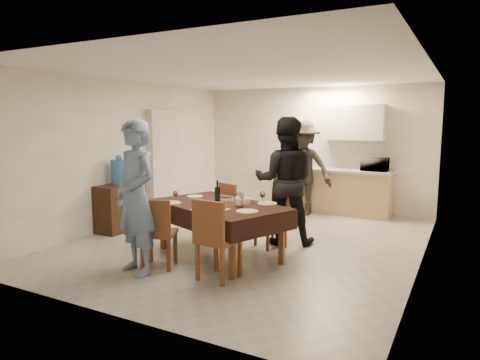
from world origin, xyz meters
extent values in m
cube|color=#9D9E99|center=(0.00, 0.00, 0.00)|extent=(5.00, 6.00, 0.02)
cube|color=white|center=(0.00, 0.00, 2.60)|extent=(5.00, 6.00, 0.02)
cube|color=white|center=(0.00, 3.00, 1.30)|extent=(5.00, 0.02, 2.60)
cube|color=white|center=(0.00, -3.00, 1.30)|extent=(5.00, 0.02, 2.60)
cube|color=white|center=(-2.50, 0.00, 1.30)|extent=(0.02, 6.00, 2.60)
cube|color=white|center=(2.50, 0.00, 1.30)|extent=(0.02, 6.00, 2.60)
cube|color=silver|center=(-2.42, 1.20, 1.05)|extent=(0.15, 1.40, 2.10)
cube|color=tan|center=(0.60, 2.68, 0.43)|extent=(2.20, 0.60, 0.86)
cube|color=#AEAFAA|center=(0.60, 2.68, 0.89)|extent=(2.24, 0.64, 0.05)
cube|color=silver|center=(0.90, 2.82, 1.85)|extent=(1.20, 0.34, 0.70)
cube|color=black|center=(-0.03, -0.92, 0.72)|extent=(2.18, 1.74, 0.04)
cube|color=brown|center=(-0.03, -0.92, 0.35)|extent=(0.07, 0.07, 0.70)
cube|color=brown|center=(-0.48, -1.67, 0.45)|extent=(0.54, 0.54, 0.05)
cube|color=brown|center=(-0.48, -1.85, 0.69)|extent=(0.40, 0.19, 0.45)
cube|color=brown|center=(0.42, -1.67, 0.48)|extent=(0.49, 0.49, 0.05)
cube|color=brown|center=(0.42, -1.87, 0.74)|extent=(0.45, 0.08, 0.48)
cube|color=brown|center=(-0.48, -0.17, 0.43)|extent=(0.51, 0.51, 0.05)
cube|color=brown|center=(-0.48, -0.35, 0.67)|extent=(0.39, 0.17, 0.43)
cube|color=brown|center=(0.42, -0.17, 0.43)|extent=(0.54, 0.54, 0.05)
cube|color=brown|center=(0.42, -0.35, 0.66)|extent=(0.36, 0.23, 0.43)
cube|color=#321F10|center=(-2.28, -0.47, 0.40)|extent=(0.43, 0.87, 0.80)
cylinder|color=#3576C1|center=(-2.28, -0.47, 1.01)|extent=(0.28, 0.28, 0.42)
cylinder|color=white|center=(0.32, -0.97, 0.84)|extent=(0.12, 0.12, 0.18)
cube|color=#B08233|center=(0.07, -1.30, 0.77)|extent=(0.42, 0.32, 0.05)
cylinder|color=white|center=(0.27, -0.74, 0.78)|extent=(0.20, 0.20, 0.08)
cylinder|color=white|center=(-0.08, -0.64, 0.76)|extent=(0.22, 0.22, 0.04)
cylinder|color=white|center=(-0.63, -1.22, 0.75)|extent=(0.28, 0.28, 0.02)
cylinder|color=white|center=(0.57, -1.22, 0.75)|extent=(0.28, 0.28, 0.02)
cylinder|color=white|center=(-0.63, -0.62, 0.75)|extent=(0.23, 0.23, 0.01)
cylinder|color=white|center=(0.57, -0.62, 0.75)|extent=(0.27, 0.27, 0.02)
imported|color=silver|center=(1.37, 2.68, 1.05)|extent=(0.50, 0.34, 0.28)
imported|color=#6380AC|center=(-0.58, -1.97, 0.95)|extent=(0.80, 0.64, 1.90)
imported|color=black|center=(0.52, 0.13, 0.97)|extent=(1.13, 1.00, 1.94)
imported|color=black|center=(0.04, 2.23, 0.94)|extent=(1.22, 0.70, 1.89)
camera|label=1|loc=(2.97, -5.89, 1.87)|focal=32.00mm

